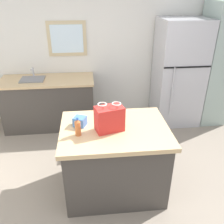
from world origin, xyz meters
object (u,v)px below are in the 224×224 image
at_px(kitchen_island, 114,159).
at_px(tall_cabinet, 215,66).
at_px(bottle, 78,127).
at_px(shopping_bag, 109,119).
at_px(refrigerator, 178,74).
at_px(small_box, 80,121).

bearing_deg(kitchen_island, tall_cabinet, 39.96).
height_order(tall_cabinet, bottle, tall_cabinet).
relative_size(shopping_bag, bottle, 1.58).
bearing_deg(bottle, kitchen_island, 14.69).
bearing_deg(refrigerator, kitchen_island, -128.68).
relative_size(refrigerator, bottle, 8.69).
height_order(refrigerator, small_box, refrigerator).
height_order(shopping_bag, bottle, shopping_bag).
xyz_separation_m(kitchen_island, tall_cabinet, (2.02, 1.69, 0.62)).
relative_size(tall_cabinet, shopping_bag, 6.27).
bearing_deg(bottle, small_box, 85.10).
bearing_deg(small_box, shopping_bag, -21.83).
bearing_deg(kitchen_island, shopping_bag, -150.88).
relative_size(refrigerator, shopping_bag, 5.51).
xyz_separation_m(tall_cabinet, small_box, (-2.41, -1.59, -0.12)).
distance_m(kitchen_island, small_box, 0.65).
bearing_deg(shopping_bag, tall_cabinet, 39.68).
distance_m(kitchen_island, bottle, 0.69).
relative_size(kitchen_island, shopping_bag, 3.63).
xyz_separation_m(small_box, bottle, (-0.02, -0.21, 0.04)).
relative_size(tall_cabinet, small_box, 16.12).
height_order(kitchen_island, tall_cabinet, tall_cabinet).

